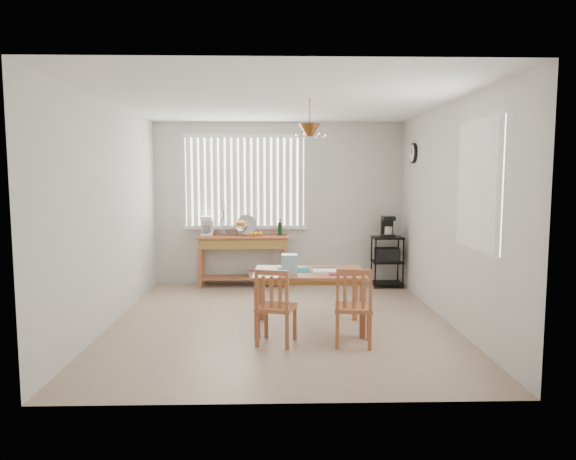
{
  "coord_description": "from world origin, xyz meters",
  "views": [
    {
      "loc": [
        -0.07,
        -6.04,
        1.74
      ],
      "look_at": [
        0.1,
        0.55,
        1.05
      ],
      "focal_mm": 32.0,
      "sensor_mm": 36.0,
      "label": 1
    }
  ],
  "objects_px": {
    "cart_items": "(388,227)",
    "wire_cart": "(387,257)",
    "chair_right": "(354,307)",
    "dining_table": "(309,278)",
    "chair_left": "(275,307)",
    "sideboard": "(244,248)"
  },
  "relations": [
    {
      "from": "wire_cart",
      "to": "chair_right",
      "type": "bearing_deg",
      "value": -108.81
    },
    {
      "from": "wire_cart",
      "to": "chair_left",
      "type": "xyz_separation_m",
      "value": [
        -1.77,
        -2.77,
        -0.08
      ]
    },
    {
      "from": "sideboard",
      "to": "dining_table",
      "type": "relative_size",
      "value": 1.12
    },
    {
      "from": "cart_items",
      "to": "dining_table",
      "type": "bearing_deg",
      "value": -121.94
    },
    {
      "from": "cart_items",
      "to": "chair_left",
      "type": "bearing_deg",
      "value": -122.48
    },
    {
      "from": "chair_left",
      "to": "dining_table",
      "type": "bearing_deg",
      "value": 55.45
    },
    {
      "from": "wire_cart",
      "to": "dining_table",
      "type": "relative_size",
      "value": 0.63
    },
    {
      "from": "dining_table",
      "to": "chair_left",
      "type": "xyz_separation_m",
      "value": [
        -0.39,
        -0.56,
        -0.19
      ]
    },
    {
      "from": "cart_items",
      "to": "dining_table",
      "type": "xyz_separation_m",
      "value": [
        -1.38,
        -2.22,
        -0.36
      ]
    },
    {
      "from": "cart_items",
      "to": "dining_table",
      "type": "height_order",
      "value": "cart_items"
    },
    {
      "from": "dining_table",
      "to": "chair_right",
      "type": "relative_size",
      "value": 1.54
    },
    {
      "from": "chair_left",
      "to": "chair_right",
      "type": "xyz_separation_m",
      "value": [
        0.8,
        -0.06,
        0.01
      ]
    },
    {
      "from": "wire_cart",
      "to": "chair_left",
      "type": "bearing_deg",
      "value": -122.55
    },
    {
      "from": "sideboard",
      "to": "chair_right",
      "type": "relative_size",
      "value": 1.74
    },
    {
      "from": "wire_cart",
      "to": "chair_right",
      "type": "distance_m",
      "value": 2.99
    },
    {
      "from": "dining_table",
      "to": "chair_left",
      "type": "distance_m",
      "value": 0.71
    },
    {
      "from": "wire_cart",
      "to": "chair_right",
      "type": "xyz_separation_m",
      "value": [
        -0.96,
        -2.83,
        -0.07
      ]
    },
    {
      "from": "cart_items",
      "to": "chair_left",
      "type": "relative_size",
      "value": 0.41
    },
    {
      "from": "chair_left",
      "to": "chair_right",
      "type": "height_order",
      "value": "chair_right"
    },
    {
      "from": "wire_cart",
      "to": "cart_items",
      "type": "bearing_deg",
      "value": 90.0
    },
    {
      "from": "cart_items",
      "to": "wire_cart",
      "type": "bearing_deg",
      "value": -90.0
    },
    {
      "from": "cart_items",
      "to": "chair_left",
      "type": "height_order",
      "value": "cart_items"
    }
  ]
}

